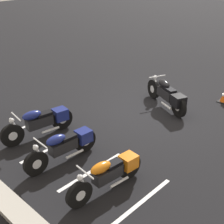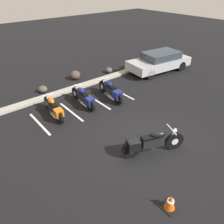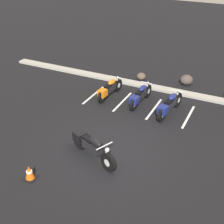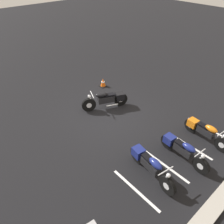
{
  "view_description": "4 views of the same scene",
  "coord_description": "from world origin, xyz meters",
  "px_view_note": "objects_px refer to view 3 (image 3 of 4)",
  "views": [
    {
      "loc": [
        -5.87,
        7.96,
        4.86
      ],
      "look_at": [
        0.17,
        1.63,
        0.44
      ],
      "focal_mm": 50.0,
      "sensor_mm": 36.0,
      "label": 1
    },
    {
      "loc": [
        -5.29,
        -4.34,
        5.52
      ],
      "look_at": [
        -0.37,
        1.62,
        0.71
      ],
      "focal_mm": 35.0,
      "sensor_mm": 36.0,
      "label": 2
    },
    {
      "loc": [
        4.2,
        -8.25,
        7.03
      ],
      "look_at": [
        -0.37,
        1.06,
        1.03
      ],
      "focal_mm": 50.0,
      "sensor_mm": 36.0,
      "label": 3
    },
    {
      "loc": [
        5.54,
        6.53,
        6.44
      ],
      "look_at": [
        0.59,
        0.9,
        0.98
      ],
      "focal_mm": 35.0,
      "sensor_mm": 36.0,
      "label": 4
    }
  ],
  "objects_px": {
    "landscape_rock_0": "(186,80)",
    "traffic_cone": "(29,173)",
    "parked_bike_0": "(109,89)",
    "parked_bike_2": "(169,105)",
    "motorcycle_black_featured": "(91,146)",
    "parked_bike_1": "(140,96)",
    "landscape_rock_2": "(141,76)"
  },
  "relations": [
    {
      "from": "landscape_rock_0",
      "to": "traffic_cone",
      "type": "relative_size",
      "value": 1.3
    },
    {
      "from": "parked_bike_0",
      "to": "parked_bike_2",
      "type": "relative_size",
      "value": 0.94
    },
    {
      "from": "traffic_cone",
      "to": "parked_bike_2",
      "type": "bearing_deg",
      "value": 64.79
    },
    {
      "from": "motorcycle_black_featured",
      "to": "parked_bike_1",
      "type": "xyz_separation_m",
      "value": [
        0.09,
        4.46,
        -0.05
      ]
    },
    {
      "from": "motorcycle_black_featured",
      "to": "traffic_cone",
      "type": "height_order",
      "value": "motorcycle_black_featured"
    },
    {
      "from": "landscape_rock_0",
      "to": "traffic_cone",
      "type": "xyz_separation_m",
      "value": [
        -2.74,
        -9.46,
        -0.03
      ]
    },
    {
      "from": "parked_bike_0",
      "to": "parked_bike_1",
      "type": "distance_m",
      "value": 1.61
    },
    {
      "from": "parked_bike_1",
      "to": "traffic_cone",
      "type": "xyz_separation_m",
      "value": [
        -1.34,
        -6.34,
        -0.22
      ]
    },
    {
      "from": "landscape_rock_0",
      "to": "motorcycle_black_featured",
      "type": "bearing_deg",
      "value": -101.1
    },
    {
      "from": "parked_bike_1",
      "to": "landscape_rock_2",
      "type": "xyz_separation_m",
      "value": [
        -0.98,
        2.68,
        -0.26
      ]
    },
    {
      "from": "parked_bike_1",
      "to": "parked_bike_2",
      "type": "xyz_separation_m",
      "value": [
        1.5,
        -0.31,
        0.02
      ]
    },
    {
      "from": "parked_bike_1",
      "to": "landscape_rock_0",
      "type": "height_order",
      "value": "parked_bike_1"
    },
    {
      "from": "landscape_rock_0",
      "to": "landscape_rock_2",
      "type": "bearing_deg",
      "value": -169.38
    },
    {
      "from": "motorcycle_black_featured",
      "to": "landscape_rock_0",
      "type": "distance_m",
      "value": 7.73
    },
    {
      "from": "landscape_rock_0",
      "to": "landscape_rock_2",
      "type": "distance_m",
      "value": 2.42
    },
    {
      "from": "landscape_rock_2",
      "to": "traffic_cone",
      "type": "height_order",
      "value": "traffic_cone"
    },
    {
      "from": "parked_bike_0",
      "to": "landscape_rock_2",
      "type": "relative_size",
      "value": 4.02
    },
    {
      "from": "parked_bike_2",
      "to": "landscape_rock_2",
      "type": "bearing_deg",
      "value": 48.29
    },
    {
      "from": "parked_bike_1",
      "to": "parked_bike_2",
      "type": "height_order",
      "value": "parked_bike_2"
    },
    {
      "from": "motorcycle_black_featured",
      "to": "parked_bike_0",
      "type": "relative_size",
      "value": 1.06
    },
    {
      "from": "motorcycle_black_featured",
      "to": "landscape_rock_0",
      "type": "relative_size",
      "value": 3.35
    },
    {
      "from": "parked_bike_0",
      "to": "motorcycle_black_featured",
      "type": "bearing_deg",
      "value": -155.95
    },
    {
      "from": "parked_bike_0",
      "to": "landscape_rock_2",
      "type": "bearing_deg",
      "value": -8.18
    },
    {
      "from": "motorcycle_black_featured",
      "to": "parked_bike_1",
      "type": "distance_m",
      "value": 4.46
    },
    {
      "from": "motorcycle_black_featured",
      "to": "parked_bike_0",
      "type": "height_order",
      "value": "motorcycle_black_featured"
    },
    {
      "from": "parked_bike_1",
      "to": "traffic_cone",
      "type": "relative_size",
      "value": 4.22
    },
    {
      "from": "parked_bike_2",
      "to": "parked_bike_1",
      "type": "bearing_deg",
      "value": 86.89
    },
    {
      "from": "motorcycle_black_featured",
      "to": "traffic_cone",
      "type": "xyz_separation_m",
      "value": [
        -1.25,
        -1.87,
        -0.26
      ]
    },
    {
      "from": "landscape_rock_0",
      "to": "traffic_cone",
      "type": "height_order",
      "value": "landscape_rock_0"
    },
    {
      "from": "parked_bike_1",
      "to": "parked_bike_2",
      "type": "distance_m",
      "value": 1.53
    },
    {
      "from": "parked_bike_1",
      "to": "parked_bike_2",
      "type": "bearing_deg",
      "value": -97.96
    },
    {
      "from": "parked_bike_1",
      "to": "landscape_rock_0",
      "type": "relative_size",
      "value": 3.25
    }
  ]
}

